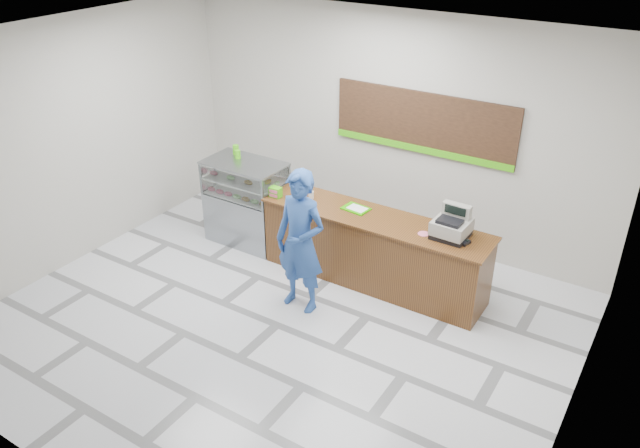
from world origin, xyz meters
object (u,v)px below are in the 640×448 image
Objects in this scene: display_case at (246,202)px; customer at (301,242)px; cash_register at (452,226)px; serving_tray at (356,209)px; sales_counter at (373,250)px.

display_case is 0.68× the size of customer.
serving_tray is at bearing -178.97° from cash_register.
customer is (1.69, -1.01, 0.30)m from display_case.
serving_tray is at bearing 80.95° from customer.
display_case reaches higher than sales_counter.
display_case is at bearing -177.29° from cash_register.
sales_counter is 1.23m from customer.
sales_counter is 6.99× the size of cash_register.
serving_tray is (1.89, 0.07, 0.36)m from display_case.
customer is (-0.20, -1.08, -0.07)m from serving_tray.
display_case is 1.99m from customer.
customer is at bearing -30.78° from display_case.
customer is at bearing -117.69° from sales_counter.
cash_register is at bearing 35.01° from customer.
sales_counter is 2.45× the size of display_case.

